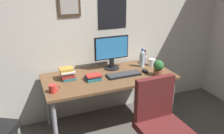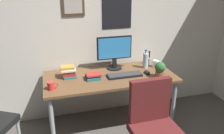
{
  "view_description": "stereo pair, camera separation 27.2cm",
  "coord_description": "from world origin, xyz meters",
  "views": [
    {
      "loc": [
        -0.78,
        -0.75,
        1.87
      ],
      "look_at": [
        0.17,
        1.6,
        0.87
      ],
      "focal_mm": 37.16,
      "sensor_mm": 36.0,
      "label": 1
    },
    {
      "loc": [
        -0.53,
        -0.84,
        1.87
      ],
      "look_at": [
        0.17,
        1.6,
        0.87
      ],
      "focal_mm": 37.16,
      "sensor_mm": 36.0,
      "label": 2
    }
  ],
  "objects": [
    {
      "name": "water_bottle",
      "position": [
        0.7,
        1.82,
        0.83
      ],
      "size": [
        0.07,
        0.07,
        0.25
      ],
      "color": "silver",
      "rests_on": "desk"
    },
    {
      "name": "computer_mouse",
      "position": [
        0.64,
        1.63,
        0.74
      ],
      "size": [
        0.06,
        0.11,
        0.04
      ],
      "color": "black",
      "rests_on": "desk"
    },
    {
      "name": "keyboard",
      "position": [
        0.34,
        1.63,
        0.74
      ],
      "size": [
        0.43,
        0.15,
        0.03
      ],
      "color": "black",
      "rests_on": "desk"
    },
    {
      "name": "wall_back",
      "position": [
        0.0,
        2.15,
        1.3
      ],
      "size": [
        4.4,
        0.1,
        2.6
      ],
      "color": "silver",
      "rests_on": "ground_plane"
    },
    {
      "name": "coffee_mug_near",
      "position": [
        0.84,
        1.81,
        0.77
      ],
      "size": [
        0.12,
        0.08,
        0.09
      ],
      "color": "white",
      "rests_on": "desk"
    },
    {
      "name": "potted_plant",
      "position": [
        0.74,
        1.48,
        0.83
      ],
      "size": [
        0.13,
        0.13,
        0.2
      ],
      "color": "brown",
      "rests_on": "desk"
    },
    {
      "name": "desk",
      "position": [
        0.17,
        1.7,
        0.65
      ],
      "size": [
        1.6,
        0.74,
        0.72
      ],
      "color": "brown",
      "rests_on": "ground_plane"
    },
    {
      "name": "office_chair",
      "position": [
        0.39,
        0.88,
        0.53
      ],
      "size": [
        0.55,
        0.57,
        0.95
      ],
      "color": "#591E1E",
      "rests_on": "ground_plane"
    },
    {
      "name": "book_stack_left",
      "position": [
        -0.05,
        1.66,
        0.76
      ],
      "size": [
        0.18,
        0.17,
        0.07
      ],
      "color": "#26727A",
      "rests_on": "desk"
    },
    {
      "name": "pen_cup",
      "position": [
        0.8,
        1.93,
        0.78
      ],
      "size": [
        0.07,
        0.07,
        0.2
      ],
      "color": "#9EA0A5",
      "rests_on": "desk"
    },
    {
      "name": "monitor",
      "position": [
        0.29,
        1.91,
        0.96
      ],
      "size": [
        0.46,
        0.2,
        0.43
      ],
      "color": "black",
      "rests_on": "desk"
    },
    {
      "name": "book_stack_right",
      "position": [
        -0.32,
        1.79,
        0.79
      ],
      "size": [
        0.18,
        0.16,
        0.14
      ],
      "color": "#26727A",
      "rests_on": "desk"
    },
    {
      "name": "coffee_mug_far",
      "position": [
        -0.54,
        1.51,
        0.77
      ],
      "size": [
        0.12,
        0.08,
        0.09
      ],
      "color": "red",
      "rests_on": "desk"
    }
  ]
}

